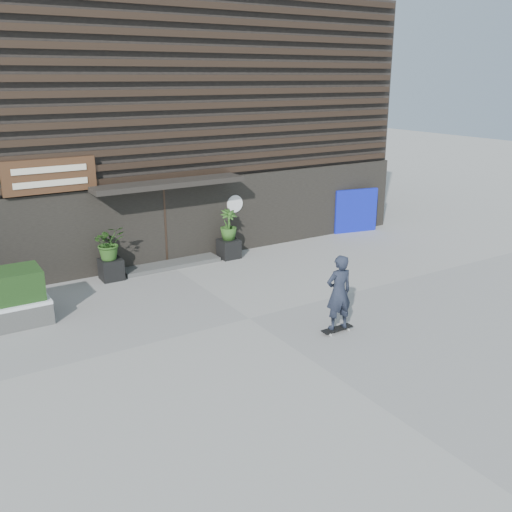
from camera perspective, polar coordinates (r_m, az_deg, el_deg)
ground at (r=13.53m, az=-0.68°, el=-6.31°), size 80.00×80.00×0.00m
entrance_step at (r=17.35m, az=-8.56°, el=-0.81°), size 3.00×0.80×0.12m
planter_pot_left at (r=16.49m, az=-14.37°, el=-1.29°), size 0.60×0.60×0.60m
bamboo_left at (r=16.26m, az=-14.58°, el=1.31°), size 0.86×0.75×0.96m
planter_pot_right at (r=17.90m, az=-2.76°, el=0.75°), size 0.60×0.60×0.60m
bamboo_right at (r=17.69m, az=-2.79°, el=3.17°), size 0.54×0.54×0.96m
blue_tarp at (r=21.11m, az=10.01°, el=4.51°), size 1.69×0.45×1.59m
building at (r=21.57m, az=-14.90°, el=13.07°), size 18.00×11.00×8.00m
skateboarder at (r=12.61m, az=8.33°, el=-3.68°), size 0.78×0.48×1.81m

